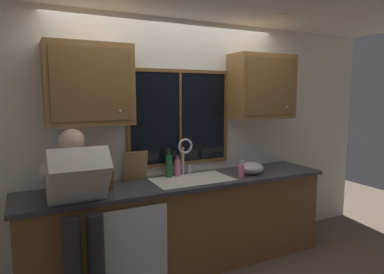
# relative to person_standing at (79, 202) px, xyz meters

# --- Properties ---
(back_wall) EXTENTS (5.48, 0.12, 2.55)m
(back_wall) POSITION_rel_person_standing_xyz_m (1.05, 0.64, 0.34)
(back_wall) COLOR silver
(back_wall) RESTS_ON floor
(ceiling_downlight_right) EXTENTS (0.14, 0.14, 0.01)m
(ceiling_downlight_right) POSITION_rel_person_standing_xyz_m (1.98, -0.02, 1.61)
(ceiling_downlight_right) COLOR #FFEAB2
(window_glass) EXTENTS (1.10, 0.02, 0.95)m
(window_glass) POSITION_rel_person_standing_xyz_m (1.14, 0.58, 0.59)
(window_glass) COLOR black
(window_frame_top) EXTENTS (1.17, 0.02, 0.04)m
(window_frame_top) POSITION_rel_person_standing_xyz_m (1.14, 0.57, 1.08)
(window_frame_top) COLOR brown
(window_frame_bottom) EXTENTS (1.17, 0.02, 0.04)m
(window_frame_bottom) POSITION_rel_person_standing_xyz_m (1.14, 0.57, 0.09)
(window_frame_bottom) COLOR brown
(window_frame_left) EXTENTS (0.04, 0.02, 0.95)m
(window_frame_left) POSITION_rel_person_standing_xyz_m (0.57, 0.57, 0.59)
(window_frame_left) COLOR brown
(window_frame_right) EXTENTS (0.03, 0.02, 0.95)m
(window_frame_right) POSITION_rel_person_standing_xyz_m (1.71, 0.57, 0.59)
(window_frame_right) COLOR brown
(window_mullion_center) EXTENTS (0.02, 0.02, 0.95)m
(window_mullion_center) POSITION_rel_person_standing_xyz_m (1.14, 0.56, 0.59)
(window_mullion_center) COLOR brown
(lower_cabinet_run) EXTENTS (3.08, 0.58, 0.88)m
(lower_cabinet_run) POSITION_rel_person_standing_xyz_m (1.05, 0.29, -0.50)
(lower_cabinet_run) COLOR brown
(lower_cabinet_run) RESTS_ON floor
(countertop) EXTENTS (3.14, 0.62, 0.04)m
(countertop) POSITION_rel_person_standing_xyz_m (1.05, 0.27, -0.04)
(countertop) COLOR #38383D
(countertop) RESTS_ON lower_cabinet_run
(dishwasher_front) EXTENTS (0.60, 0.02, 0.74)m
(dishwasher_front) POSITION_rel_person_standing_xyz_m (0.43, -0.02, -0.48)
(dishwasher_front) COLOR white
(upper_cabinet_left) EXTENTS (0.75, 0.36, 0.72)m
(upper_cabinet_left) POSITION_rel_person_standing_xyz_m (0.18, 0.41, 0.92)
(upper_cabinet_left) COLOR olive
(upper_cabinet_right) EXTENTS (0.75, 0.36, 0.72)m
(upper_cabinet_right) POSITION_rel_person_standing_xyz_m (2.10, 0.41, 0.92)
(upper_cabinet_right) COLOR olive
(sink) EXTENTS (0.80, 0.46, 0.21)m
(sink) POSITION_rel_person_standing_xyz_m (1.14, 0.28, -0.12)
(sink) COLOR white
(sink) RESTS_ON lower_cabinet_run
(faucet) EXTENTS (0.18, 0.09, 0.40)m
(faucet) POSITION_rel_person_standing_xyz_m (1.15, 0.46, 0.24)
(faucet) COLOR silver
(faucet) RESTS_ON countertop
(person_standing) EXTENTS (0.53, 0.72, 1.50)m
(person_standing) POSITION_rel_person_standing_xyz_m (0.00, 0.00, 0.00)
(person_standing) COLOR #262628
(person_standing) RESTS_ON floor
(knife_block) EXTENTS (0.12, 0.18, 0.32)m
(knife_block) POSITION_rel_person_standing_xyz_m (0.27, 0.30, 0.09)
(knife_block) COLOR brown
(knife_block) RESTS_ON countertop
(cutting_board) EXTENTS (0.24, 0.08, 0.30)m
(cutting_board) POSITION_rel_person_standing_xyz_m (0.61, 0.50, 0.13)
(cutting_board) COLOR #997047
(cutting_board) RESTS_ON countertop
(mixing_bowl) EXTENTS (0.27, 0.27, 0.13)m
(mixing_bowl) POSITION_rel_person_standing_xyz_m (1.82, 0.22, 0.04)
(mixing_bowl) COLOR #B7B7BC
(mixing_bowl) RESTS_ON countertop
(soap_dispenser) EXTENTS (0.06, 0.07, 0.19)m
(soap_dispenser) POSITION_rel_person_standing_xyz_m (1.62, 0.11, 0.05)
(soap_dispenser) COLOR pink
(soap_dispenser) RESTS_ON countertop
(bottle_green_glass) EXTENTS (0.06, 0.06, 0.23)m
(bottle_green_glass) POSITION_rel_person_standing_xyz_m (1.07, 0.48, 0.08)
(bottle_green_glass) COLOR pink
(bottle_green_glass) RESTS_ON countertop
(bottle_tall_clear) EXTENTS (0.07, 0.07, 0.30)m
(bottle_tall_clear) POSITION_rel_person_standing_xyz_m (0.97, 0.48, 0.11)
(bottle_tall_clear) COLOR #1E592D
(bottle_tall_clear) RESTS_ON countertop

